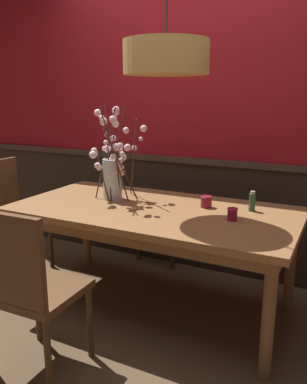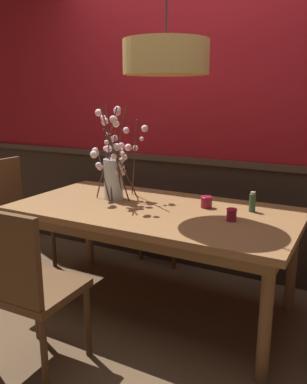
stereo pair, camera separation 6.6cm
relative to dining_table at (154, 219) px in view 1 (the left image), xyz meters
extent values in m
plane|color=brown|center=(0.00, 0.00, -0.67)|extent=(24.00, 24.00, 0.00)
cube|color=#2D2119|center=(0.00, 0.83, -0.20)|extent=(4.95, 0.12, 0.94)
cube|color=#3E2E24|center=(0.00, 0.82, 0.29)|extent=(4.95, 0.14, 0.05)
cube|color=maroon|center=(0.00, 0.83, 1.11)|extent=(4.95, 0.12, 1.67)
cube|color=olive|center=(0.00, 0.00, 0.06)|extent=(1.94, 0.99, 0.04)
cube|color=brown|center=(0.00, 0.00, 0.00)|extent=(1.83, 0.88, 0.08)
cylinder|color=brown|center=(-0.88, -0.40, -0.32)|extent=(0.07, 0.07, 0.70)
cylinder|color=brown|center=(0.88, -0.40, -0.32)|extent=(0.07, 0.07, 0.70)
cylinder|color=brown|center=(-0.88, 0.40, -0.32)|extent=(0.07, 0.07, 0.70)
cylinder|color=brown|center=(0.88, 0.40, -0.32)|extent=(0.07, 0.07, 0.70)
cube|color=brown|center=(-0.26, -0.86, -0.20)|extent=(0.46, 0.44, 0.04)
cube|color=brown|center=(-0.26, -1.05, 0.06)|extent=(0.43, 0.05, 0.47)
cylinder|color=#492F1A|center=(-0.46, -0.68, -0.44)|extent=(0.04, 0.04, 0.44)
cylinder|color=#492F1A|center=(-0.07, -0.67, -0.44)|extent=(0.04, 0.04, 0.44)
cylinder|color=#492F1A|center=(-0.06, -1.04, -0.44)|extent=(0.04, 0.04, 0.44)
cube|color=brown|center=(-1.30, 0.02, -0.21)|extent=(0.43, 0.42, 0.04)
cylinder|color=#492F1A|center=(-1.11, 0.19, -0.45)|extent=(0.04, 0.04, 0.44)
cylinder|color=#492F1A|center=(-1.12, -0.16, -0.45)|extent=(0.04, 0.04, 0.44)
cylinder|color=#492F1A|center=(-1.48, 0.20, -0.45)|extent=(0.04, 0.04, 0.44)
cube|color=brown|center=(-0.31, 0.83, -0.20)|extent=(0.45, 0.43, 0.04)
cube|color=brown|center=(-0.29, 1.01, 0.04)|extent=(0.40, 0.07, 0.44)
cylinder|color=#492F1A|center=(-0.14, 0.65, -0.44)|extent=(0.04, 0.04, 0.44)
cylinder|color=#492F1A|center=(-0.50, 0.69, -0.44)|extent=(0.04, 0.04, 0.44)
cylinder|color=#492F1A|center=(-0.11, 0.98, -0.44)|extent=(0.04, 0.04, 0.44)
cylinder|color=#492F1A|center=(-0.47, 1.02, -0.44)|extent=(0.04, 0.04, 0.44)
cylinder|color=silver|center=(-0.38, 0.08, 0.23)|extent=(0.14, 0.14, 0.30)
cylinder|color=silver|center=(-0.38, 0.08, 0.12)|extent=(0.12, 0.12, 0.07)
cylinder|color=#472D23|center=(-0.39, 0.04, 0.43)|extent=(0.09, 0.09, 0.69)
sphere|color=#FFC8D2|center=(-0.40, 0.03, 0.65)|extent=(0.05, 0.05, 0.05)
sphere|color=silver|center=(-0.38, 0.01, 0.51)|extent=(0.03, 0.03, 0.03)
sphere|color=#FDC5DB|center=(-0.41, 0.07, 0.56)|extent=(0.03, 0.03, 0.03)
sphere|color=#FFD1D8|center=(-0.44, 0.00, 0.71)|extent=(0.05, 0.05, 0.05)
cylinder|color=#472D23|center=(-0.31, 0.05, 0.28)|extent=(0.02, 0.09, 0.39)
sphere|color=#F5D8D4|center=(-0.26, 0.06, 0.40)|extent=(0.04, 0.04, 0.04)
sphere|color=white|center=(-0.27, 0.05, 0.30)|extent=(0.04, 0.04, 0.04)
sphere|color=#FFCFDC|center=(-0.33, 0.05, 0.29)|extent=(0.04, 0.04, 0.04)
sphere|color=#F7DBD6|center=(-0.29, 0.07, 0.29)|extent=(0.05, 0.05, 0.05)
sphere|color=#F9C4CF|center=(-0.24, 0.07, 0.47)|extent=(0.05, 0.05, 0.05)
sphere|color=silver|center=(-0.28, 0.03, 0.45)|extent=(0.03, 0.03, 0.03)
cylinder|color=#472D23|center=(-0.30, 0.00, 0.42)|extent=(0.16, 0.13, 0.67)
sphere|color=#FFC9DD|center=(-0.27, -0.05, 0.68)|extent=(0.04, 0.04, 0.04)
sphere|color=white|center=(-0.30, 0.01, 0.48)|extent=(0.05, 0.05, 0.05)
sphere|color=silver|center=(-0.30, -0.03, 0.42)|extent=(0.04, 0.04, 0.04)
sphere|color=white|center=(-0.25, -0.07, 0.64)|extent=(0.05, 0.05, 0.05)
sphere|color=white|center=(-0.27, -0.08, 0.68)|extent=(0.05, 0.05, 0.05)
sphere|color=#F7CAE1|center=(-0.27, -0.08, 0.67)|extent=(0.04, 0.04, 0.04)
cylinder|color=#472D23|center=(-0.43, 0.03, 0.27)|extent=(0.15, 0.07, 0.38)
sphere|color=silver|center=(-0.46, 0.03, 0.32)|extent=(0.04, 0.04, 0.04)
sphere|color=white|center=(-0.46, 0.02, 0.34)|extent=(0.04, 0.04, 0.04)
sphere|color=#FFD8D2|center=(-0.45, -0.04, 0.45)|extent=(0.04, 0.04, 0.04)
sphere|color=white|center=(-0.44, -0.06, 0.43)|extent=(0.05, 0.05, 0.05)
sphere|color=white|center=(-0.46, -0.02, 0.43)|extent=(0.05, 0.05, 0.05)
cylinder|color=#472D23|center=(-0.46, 0.11, 0.42)|extent=(0.10, 0.17, 0.67)
sphere|color=white|center=(-0.45, 0.09, 0.45)|extent=(0.04, 0.04, 0.04)
sphere|color=white|center=(-0.50, 0.17, 0.64)|extent=(0.05, 0.05, 0.05)
sphere|color=#FFC4D9|center=(-0.44, 0.12, 0.44)|extent=(0.05, 0.05, 0.05)
sphere|color=#FFCBE3|center=(-0.51, 0.15, 0.67)|extent=(0.04, 0.04, 0.04)
cylinder|color=#472D23|center=(-0.38, 0.09, 0.28)|extent=(0.06, 0.06, 0.39)
sphere|color=white|center=(-0.41, 0.09, 0.45)|extent=(0.03, 0.03, 0.03)
sphere|color=#F6D0D0|center=(-0.36, 0.08, 0.28)|extent=(0.03, 0.03, 0.03)
sphere|color=#FFD4CF|center=(-0.39, 0.10, 0.35)|extent=(0.06, 0.06, 0.06)
sphere|color=silver|center=(-0.40, 0.11, 0.35)|extent=(0.05, 0.05, 0.05)
sphere|color=#FFC4DB|center=(-0.37, 0.07, 0.37)|extent=(0.05, 0.05, 0.05)
cylinder|color=#472D23|center=(-0.26, 0.18, 0.38)|extent=(0.18, 0.21, 0.59)
sphere|color=#FFC9D9|center=(-0.25, 0.19, 0.45)|extent=(0.04, 0.04, 0.04)
sphere|color=#FFC5E6|center=(-0.21, 0.25, 0.60)|extent=(0.04, 0.04, 0.04)
sphere|color=silver|center=(-0.20, 0.23, 0.60)|extent=(0.05, 0.05, 0.05)
sphere|color=#F9C5DB|center=(-0.20, 0.19, 0.52)|extent=(0.03, 0.03, 0.03)
cylinder|color=#472D23|center=(-0.40, 0.18, 0.42)|extent=(0.16, 0.05, 0.67)
sphere|color=#F8C6DD|center=(-0.37, 0.18, 0.47)|extent=(0.05, 0.05, 0.05)
sphere|color=#FFD0E4|center=(-0.42, 0.21, 0.73)|extent=(0.05, 0.05, 0.05)
sphere|color=white|center=(-0.43, 0.23, 0.70)|extent=(0.05, 0.05, 0.05)
sphere|color=#FFC8DA|center=(-0.44, 0.25, 0.72)|extent=(0.06, 0.06, 0.06)
cylinder|color=#472D23|center=(-0.42, 0.13, 0.33)|extent=(0.05, 0.07, 0.49)
sphere|color=#F6C7D0|center=(-0.42, 0.17, 0.52)|extent=(0.05, 0.05, 0.05)
sphere|color=#FFCADE|center=(-0.43, 0.16, 0.46)|extent=(0.04, 0.04, 0.04)
sphere|color=#F7CBD3|center=(-0.43, 0.10, 0.46)|extent=(0.05, 0.05, 0.05)
sphere|color=#FCC8DD|center=(-0.43, 0.14, 0.52)|extent=(0.04, 0.04, 0.04)
cylinder|color=#472D23|center=(-0.27, 0.02, 0.35)|extent=(0.13, 0.26, 0.53)
sphere|color=#FAD4D3|center=(-0.25, 0.01, 0.43)|extent=(0.04, 0.04, 0.04)
sphere|color=#FFC5E5|center=(-0.17, -0.06, 0.61)|extent=(0.04, 0.04, 0.04)
sphere|color=#FFCECE|center=(-0.28, 0.04, 0.38)|extent=(0.04, 0.04, 0.04)
sphere|color=#F6DDCE|center=(-0.27, 0.04, 0.33)|extent=(0.04, 0.04, 0.04)
cylinder|color=maroon|center=(0.32, 0.18, 0.12)|extent=(0.08, 0.08, 0.08)
torus|color=#A81B37|center=(0.32, 0.18, 0.15)|extent=(0.08, 0.08, 0.01)
cylinder|color=silver|center=(0.32, 0.18, 0.11)|extent=(0.05, 0.05, 0.04)
cylinder|color=maroon|center=(0.56, -0.03, 0.12)|extent=(0.06, 0.06, 0.08)
torus|color=#A81B37|center=(0.56, -0.03, 0.15)|extent=(0.07, 0.07, 0.01)
cylinder|color=silver|center=(0.56, -0.03, 0.11)|extent=(0.04, 0.04, 0.04)
cylinder|color=#2D5633|center=(0.62, 0.23, 0.14)|extent=(0.04, 0.04, 0.12)
cylinder|color=beige|center=(0.62, 0.23, 0.21)|extent=(0.03, 0.03, 0.02)
cylinder|color=tan|center=(0.09, -0.01, 1.06)|extent=(0.53, 0.53, 0.21)
sphere|color=#F9EAB7|center=(0.09, -0.01, 1.03)|extent=(0.14, 0.14, 0.14)
camera|label=1|loc=(1.17, -2.33, 0.83)|focal=36.95mm
camera|label=2|loc=(1.23, -2.30, 0.83)|focal=36.95mm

